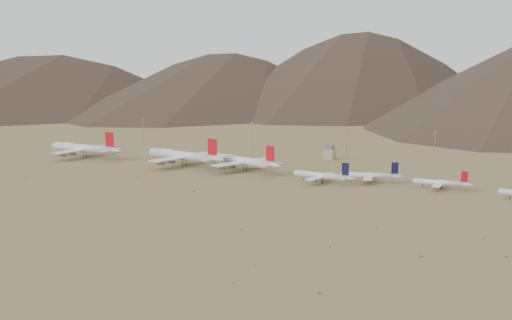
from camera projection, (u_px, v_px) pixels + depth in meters
The scene contains 14 objects.
ground at pixel (221, 179), 431.97m from camera, with size 3000.00×3000.00×0.00m, color olive.
mountain_ridge at pixel (475, 23), 1189.57m from camera, with size 4400.00×1000.00×300.00m.
widebody_west at pixel (83, 148), 528.77m from camera, with size 76.17×58.32×22.62m.
widebody_centre at pixel (183, 156), 485.97m from camera, with size 77.36×60.31×23.12m.
widebody_east at pixel (244, 161), 465.14m from camera, with size 67.82×53.85×20.82m.
narrowbody_a at pixel (323, 176), 418.19m from camera, with size 44.80×32.31×14.79m.
narrowbody_b at pixel (371, 176), 420.87m from camera, with size 40.84×30.25×13.84m.
narrowbody_c at pixel (442, 183), 398.48m from camera, with size 37.29×26.78×12.30m.
control_tower at pixel (330, 153), 521.00m from camera, with size 8.00×8.00×12.00m.
mast_far_west at pixel (143, 130), 608.31m from camera, with size 2.00×0.60×25.70m.
mast_west at pixel (252, 135), 564.69m from camera, with size 2.00×0.60×25.70m.
mast_centre at pixel (346, 145), 498.73m from camera, with size 2.00×0.60×25.70m.
mast_east at pixel (435, 146), 492.75m from camera, with size 2.00×0.60×25.70m.
desert_scrub at pixel (157, 215), 330.29m from camera, with size 427.93×176.58×0.83m.
Camera 1 is at (224.69, -361.43, 78.84)m, focal length 45.00 mm.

